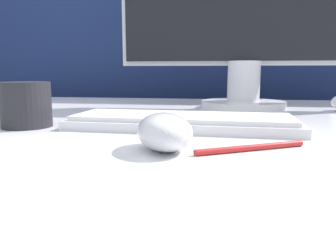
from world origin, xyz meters
name	(u,v)px	position (x,y,z in m)	size (l,w,h in m)	color
partition_panel	(182,105)	(0.00, 0.69, 0.74)	(5.00, 0.03, 1.48)	navy
computer_mouse_near	(164,132)	(0.08, -0.26, 0.80)	(0.10, 0.12, 0.05)	silver
keyboard	(182,122)	(0.08, -0.09, 0.79)	(0.41, 0.16, 0.02)	silver
monitor	(246,15)	(0.21, 0.25, 1.02)	(0.67, 0.22, 0.46)	silver
mug	(26,105)	(-0.19, -0.12, 0.82)	(0.09, 0.09, 0.08)	#232328
pen	(251,148)	(0.19, -0.24, 0.78)	(0.14, 0.08, 0.01)	red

